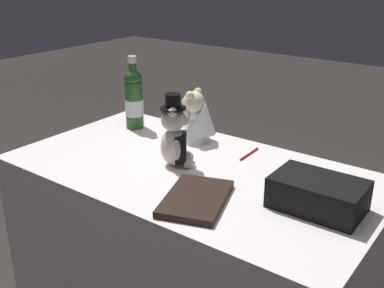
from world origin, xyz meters
TOP-DOWN VIEW (x-y plane):
  - reception_table at (0.00, 0.00)m, footprint 1.42×0.78m
  - teddy_bear_groom at (0.07, 0.01)m, footprint 0.14×0.13m
  - teddy_bear_bride at (0.16, -0.25)m, footprint 0.20×0.15m
  - champagne_bottle at (0.50, -0.21)m, footprint 0.09×0.09m
  - signing_pen at (-0.11, -0.24)m, footprint 0.01×0.15m
  - gift_case_black at (-0.51, 0.01)m, footprint 0.29×0.19m
  - guestbook at (-0.17, 0.20)m, footprint 0.27×0.34m

SIDE VIEW (x-z plane):
  - reception_table at x=0.00m, z-range 0.00..0.77m
  - signing_pen at x=-0.11m, z-range 0.77..0.78m
  - guestbook at x=-0.17m, z-range 0.77..0.79m
  - gift_case_black at x=-0.51m, z-range 0.77..0.87m
  - teddy_bear_bride at x=0.16m, z-range 0.75..0.98m
  - teddy_bear_groom at x=0.07m, z-range 0.74..1.03m
  - champagne_bottle at x=0.50m, z-range 0.74..1.08m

